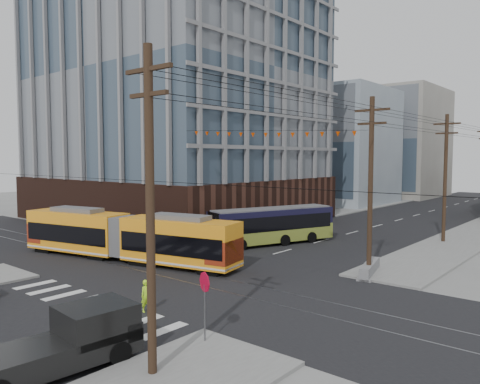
# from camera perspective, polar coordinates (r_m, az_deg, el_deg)

# --- Properties ---
(ground) EXTENTS (160.00, 160.00, 0.00)m
(ground) POSITION_cam_1_polar(r_m,az_deg,el_deg) (26.93, -12.36, -11.73)
(ground) COLOR slate
(office_building) EXTENTS (30.00, 25.00, 28.60)m
(office_building) POSITION_cam_1_polar(r_m,az_deg,el_deg) (57.98, -7.93, 11.10)
(office_building) COLOR #381E16
(office_building) RESTS_ON ground
(bg_bldg_nw_near) EXTENTS (18.00, 16.00, 18.00)m
(bg_bldg_nw_near) POSITION_cam_1_polar(r_m,az_deg,el_deg) (77.52, 10.86, 5.40)
(bg_bldg_nw_near) COLOR #8C99A5
(bg_bldg_nw_near) RESTS_ON ground
(bg_bldg_nw_far) EXTENTS (16.00, 18.00, 20.00)m
(bg_bldg_nw_far) POSITION_cam_1_polar(r_m,az_deg,el_deg) (94.39, 18.40, 5.66)
(bg_bldg_nw_far) COLOR gray
(bg_bldg_nw_far) RESTS_ON ground
(utility_pole_near) EXTENTS (0.30, 0.30, 11.00)m
(utility_pole_near) POSITION_cam_1_polar(r_m,az_deg,el_deg) (15.63, -10.89, -2.72)
(utility_pole_near) COLOR black
(utility_pole_near) RESTS_ON ground
(streetcar) EXTENTS (17.90, 6.15, 3.42)m
(streetcar) POSITION_cam_1_polar(r_m,az_deg,el_deg) (34.50, -13.81, -5.30)
(streetcar) COLOR orange
(streetcar) RESTS_ON ground
(city_bus) EXTENTS (6.22, 11.36, 3.18)m
(city_bus) POSITION_cam_1_polar(r_m,az_deg,el_deg) (39.84, 3.96, -4.09)
(city_bus) COLOR black
(city_bus) RESTS_ON ground
(pickup_truck) EXTENTS (2.69, 6.17, 2.03)m
(pickup_truck) POSITION_cam_1_polar(r_m,az_deg,el_deg) (17.87, -22.10, -16.91)
(pickup_truck) COLOR black
(pickup_truck) RESTS_ON ground
(parked_car_silver) EXTENTS (2.37, 4.97, 1.57)m
(parked_car_silver) POSITION_cam_1_polar(r_m,az_deg,el_deg) (39.99, -2.62, -5.21)
(parked_car_silver) COLOR #9F9F9F
(parked_car_silver) RESTS_ON ground
(parked_car_white) EXTENTS (2.47, 4.91, 1.37)m
(parked_car_white) POSITION_cam_1_polar(r_m,az_deg,el_deg) (43.02, 1.17, -4.68)
(parked_car_white) COLOR beige
(parked_car_white) RESTS_ON ground
(parked_car_grey) EXTENTS (2.38, 4.45, 1.19)m
(parked_car_grey) POSITION_cam_1_polar(r_m,az_deg,el_deg) (46.96, 5.14, -4.04)
(parked_car_grey) COLOR #585A69
(parked_car_grey) RESTS_ON ground
(pedestrian) EXTENTS (0.47, 0.62, 1.55)m
(pedestrian) POSITION_cam_1_polar(r_m,az_deg,el_deg) (23.26, -11.34, -12.31)
(pedestrian) COLOR #B8FB23
(pedestrian) RESTS_ON ground
(stop_sign) EXTENTS (1.06, 1.06, 2.72)m
(stop_sign) POSITION_cam_1_polar(r_m,az_deg,el_deg) (18.99, -4.33, -14.22)
(stop_sign) COLOR #B50224
(stop_sign) RESTS_ON ground
(jersey_barrier) EXTENTS (1.79, 3.99, 0.78)m
(jersey_barrier) POSITION_cam_1_polar(r_m,az_deg,el_deg) (30.81, 15.53, -9.00)
(jersey_barrier) COLOR gray
(jersey_barrier) RESTS_ON ground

